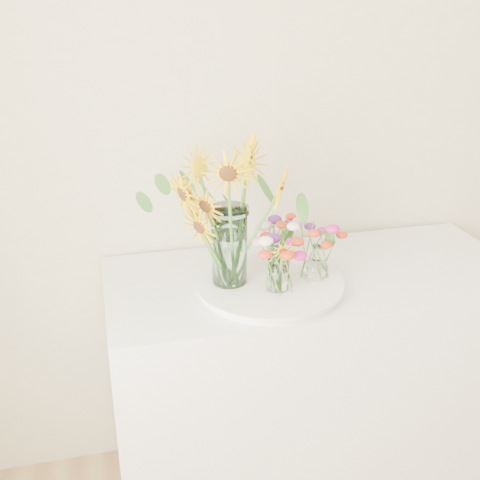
{
  "coord_description": "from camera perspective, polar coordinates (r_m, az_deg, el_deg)",
  "views": [
    {
      "loc": [
        -1.13,
        0.23,
        1.81
      ],
      "look_at": [
        -0.73,
        1.85,
        1.09
      ],
      "focal_mm": 45.0,
      "sensor_mm": 36.0,
      "label": 1
    }
  ],
  "objects": [
    {
      "name": "wildflower_posy_c",
      "position": [
        1.99,
        3.54,
        -0.05
      ],
      "size": [
        0.21,
        0.21,
        0.19
      ],
      "primitive_type": null,
      "color": "red",
      "rests_on": "tray"
    },
    {
      "name": "mason_jar",
      "position": [
        1.86,
        -1.02,
        -0.56
      ],
      "size": [
        0.13,
        0.13,
        0.26
      ],
      "primitive_type": "cylinder",
      "rotation": [
        0.0,
        0.0,
        0.17
      ],
      "color": "#A5CDD2",
      "rests_on": "tray"
    },
    {
      "name": "sunflower_bouquet",
      "position": [
        1.82,
        -1.05,
        2.88
      ],
      "size": [
        0.73,
        0.73,
        0.5
      ],
      "primitive_type": null,
      "rotation": [
        0.0,
        0.0,
        0.17
      ],
      "color": "#F2C005",
      "rests_on": "tray"
    },
    {
      "name": "tray",
      "position": [
        1.93,
        2.76,
        -4.32
      ],
      "size": [
        0.45,
        0.45,
        0.02
      ],
      "primitive_type": "cylinder",
      "color": "white",
      "rests_on": "counter"
    },
    {
      "name": "small_vase_c",
      "position": [
        2.0,
        3.5,
        -1.23
      ],
      "size": [
        0.07,
        0.07,
        0.1
      ],
      "primitive_type": "cylinder",
      "rotation": [
        0.0,
        0.0,
        -0.25
      ],
      "color": "white",
      "rests_on": "tray"
    },
    {
      "name": "counter",
      "position": [
        2.29,
        6.55,
        -13.28
      ],
      "size": [
        1.4,
        0.6,
        0.9
      ],
      "primitive_type": "cube",
      "color": "white",
      "rests_on": "ground_plane"
    },
    {
      "name": "small_vase_a",
      "position": [
        1.85,
        3.66,
        -3.25
      ],
      "size": [
        0.08,
        0.08,
        0.11
      ],
      "primitive_type": "cylinder",
      "rotation": [
        0.0,
        0.0,
        0.29
      ],
      "color": "white",
      "rests_on": "tray"
    },
    {
      "name": "small_vase_b",
      "position": [
        1.94,
        7.24,
        -2.05
      ],
      "size": [
        0.09,
        0.09,
        0.12
      ],
      "primitive_type": null,
      "rotation": [
        0.0,
        0.0,
        0.2
      ],
      "color": "white",
      "rests_on": "tray"
    },
    {
      "name": "wildflower_posy_b",
      "position": [
        1.92,
        7.31,
        -0.84
      ],
      "size": [
        0.22,
        0.22,
        0.21
      ],
      "primitive_type": null,
      "color": "red",
      "rests_on": "tray"
    },
    {
      "name": "wildflower_posy_a",
      "position": [
        1.83,
        3.7,
        -1.99
      ],
      "size": [
        0.2,
        0.2,
        0.2
      ],
      "primitive_type": null,
      "color": "red",
      "rests_on": "tray"
    }
  ]
}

